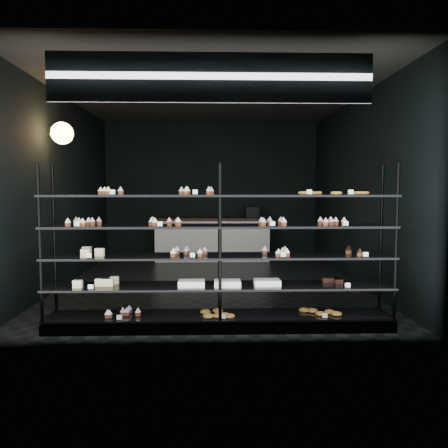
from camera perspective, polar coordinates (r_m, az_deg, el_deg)
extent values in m
cube|color=black|center=(7.63, -1.64, -7.71)|extent=(5.00, 6.00, 0.01)
cube|color=black|center=(7.62, -1.70, 16.45)|extent=(5.00, 6.00, 0.01)
cube|color=black|center=(10.45, -1.65, 4.41)|extent=(5.00, 0.01, 3.20)
cube|color=black|center=(4.45, -1.71, 4.26)|extent=(5.00, 0.01, 3.20)
cube|color=black|center=(7.86, -20.26, 4.10)|extent=(0.01, 6.00, 3.20)
cube|color=black|center=(7.86, 16.93, 4.18)|extent=(0.01, 6.00, 3.20)
cube|color=black|center=(5.24, -0.56, -12.79)|extent=(4.00, 0.50, 0.12)
cylinder|color=black|center=(5.18, -22.90, -2.88)|extent=(0.04, 0.04, 1.85)
cylinder|color=black|center=(5.59, -21.27, -2.31)|extent=(0.04, 0.04, 1.85)
cylinder|color=black|center=(4.83, -0.52, -3.04)|extent=(0.04, 0.04, 1.85)
cylinder|color=black|center=(5.26, -0.61, -2.41)|extent=(0.04, 0.04, 1.85)
cylinder|color=black|center=(5.25, 21.56, -2.75)|extent=(0.04, 0.04, 1.85)
cylinder|color=black|center=(5.65, 19.81, -2.20)|extent=(0.04, 0.04, 1.85)
cube|color=black|center=(5.22, -0.56, -11.85)|extent=(4.00, 0.50, 0.03)
cube|color=black|center=(5.13, -0.56, -8.10)|extent=(4.00, 0.50, 0.02)
cube|color=black|center=(5.06, -0.56, -4.23)|extent=(4.00, 0.50, 0.02)
cube|color=black|center=(5.02, -0.57, -0.28)|extent=(4.00, 0.50, 0.02)
cube|color=black|center=(5.00, -0.57, 3.72)|extent=(4.00, 0.50, 0.02)
cube|color=white|center=(4.95, -14.86, 3.99)|extent=(0.06, 0.04, 0.06)
cube|color=white|center=(4.83, -3.64, 4.13)|extent=(0.05, 0.04, 0.06)
cube|color=white|center=(4.93, 10.54, 4.07)|extent=(0.06, 0.04, 0.06)
cube|color=white|center=(5.08, 16.72, 3.96)|extent=(0.06, 0.04, 0.06)
cube|color=white|center=(5.06, -18.65, -0.05)|extent=(0.06, 0.04, 0.06)
cube|color=white|center=(4.87, -7.89, -0.03)|extent=(0.05, 0.04, 0.06)
cube|color=white|center=(4.89, 6.44, 0.00)|extent=(0.05, 0.04, 0.06)
cube|color=white|center=(5.05, 15.15, 0.02)|extent=(0.06, 0.04, 0.06)
cube|color=white|center=(5.06, -16.82, -4.01)|extent=(0.06, 0.04, 0.06)
cube|color=white|center=(4.89, -4.65, -4.12)|extent=(0.06, 0.04, 0.06)
cube|color=white|center=(4.94, 7.53, -4.04)|extent=(0.05, 0.04, 0.06)
cube|color=white|center=(5.16, 17.52, -3.85)|extent=(0.06, 0.04, 0.06)
cube|color=white|center=(5.12, -16.79, -7.88)|extent=(0.06, 0.04, 0.06)
cube|color=white|center=(5.17, 15.53, -7.74)|extent=(0.06, 0.04, 0.06)
cube|color=white|center=(5.14, -13.42, -11.80)|extent=(0.06, 0.04, 0.06)
cube|color=white|center=(5.03, 0.37, -12.01)|extent=(0.05, 0.04, 0.06)
cube|color=white|center=(5.20, 13.18, -11.61)|extent=(0.06, 0.04, 0.06)
cube|color=#0D1042|center=(4.67, -1.74, 18.52)|extent=(3.20, 0.04, 0.45)
cube|color=white|center=(4.65, -1.74, 18.58)|extent=(3.30, 0.02, 0.50)
cylinder|color=black|center=(7.06, -20.50, 14.65)|extent=(0.01, 0.01, 0.57)
sphere|color=#F6A456|center=(6.99, -20.40, 11.06)|extent=(0.32, 0.32, 0.32)
cube|color=white|center=(10.02, -1.53, -2.13)|extent=(2.56, 0.60, 0.92)
cube|color=black|center=(9.98, -1.54, 0.67)|extent=(2.67, 0.65, 0.06)
cube|color=black|center=(10.01, 3.69, 1.56)|extent=(0.30, 0.30, 0.25)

